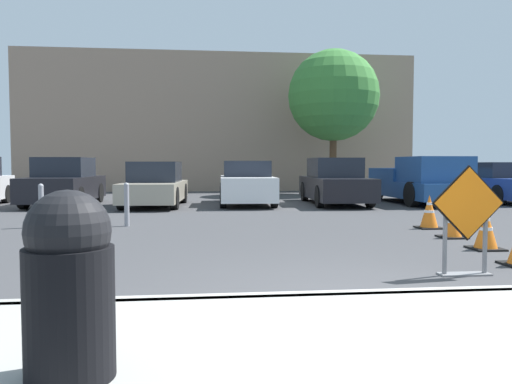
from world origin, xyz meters
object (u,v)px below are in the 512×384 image
road_closed_sign (467,215)px  traffic_cone_second (486,230)px  pickup_truck (422,183)px  traffic_cone_third (452,222)px  parked_car_third (155,186)px  trash_bin (69,284)px  bollard_second (41,204)px  parked_car_second (64,183)px  bollard_nearest (127,203)px  parked_car_fifth (335,183)px  parked_car_fourth (247,184)px  parked_car_sixth (497,184)px  traffic_cone_fourth (429,212)px

road_closed_sign → traffic_cone_second: bearing=53.5°
pickup_truck → traffic_cone_second: bearing=70.2°
traffic_cone_third → parked_car_third: (-6.19, 7.78, 0.38)m
trash_bin → bollard_second: bearing=108.2°
bollard_second → pickup_truck: bearing=25.6°
parked_car_second → bollard_nearest: size_ratio=4.33×
traffic_cone_second → trash_bin: size_ratio=0.61×
traffic_cone_second → parked_car_second: size_ratio=0.16×
parked_car_third → pickup_truck: bearing=-176.7°
road_closed_sign → bollard_second: (-6.73, 5.47, -0.25)m
traffic_cone_third → bollard_second: (-8.13, 2.42, 0.21)m
bollard_second → parked_car_fifth: bearing=34.6°
parked_car_third → bollard_nearest: 5.36m
traffic_cone_third → trash_bin: (-5.40, -5.90, 0.40)m
traffic_cone_third → pickup_truck: size_ratio=0.12×
parked_car_third → parked_car_fourth: (3.04, 0.28, 0.03)m
parked_car_sixth → traffic_cone_second: bearing=55.8°
parked_car_fifth → trash_bin: 14.84m
parked_car_second → parked_car_sixth: parked_car_second is taller
traffic_cone_third → parked_car_fifth: size_ratio=0.13×
parked_car_fourth → parked_car_fifth: parked_car_fifth is taller
traffic_cone_second → bollard_nearest: bollard_nearest is taller
pickup_truck → bollard_nearest: pickup_truck is taller
parked_car_sixth → parked_car_second: bearing=-2.2°
parked_car_sixth → traffic_cone_third: bearing=52.4°
traffic_cone_fourth → parked_car_fifth: size_ratio=0.15×
road_closed_sign → parked_car_sixth: bearing=56.7°
traffic_cone_third → traffic_cone_fourth: size_ratio=0.83×
trash_bin → parked_car_sixth: bearing=51.1°
parked_car_fifth → bollard_nearest: size_ratio=4.85×
pickup_truck → bollard_second: 12.29m
parked_car_fifth → pickup_truck: bearing=177.9°
traffic_cone_third → bollard_second: bollard_second is taller
bollard_nearest → traffic_cone_fourth: bearing=-9.3°
bollard_second → traffic_cone_third: bearing=-16.6°
road_closed_sign → traffic_cone_fourth: 4.70m
traffic_cone_third → parked_car_sixth: parked_car_sixth is taller
traffic_cone_fourth → bollard_second: size_ratio=0.75×
bollard_second → trash_bin: bearing=-71.8°
trash_bin → bollard_nearest: bearing=96.2°
trash_bin → pickup_truck: bearing=58.5°
road_closed_sign → traffic_cone_second: road_closed_sign is taller
road_closed_sign → parked_car_sixth: size_ratio=0.32×
parked_car_second → trash_bin: (3.83, -14.28, -0.04)m
road_closed_sign → parked_car_third: bearing=113.9°
parked_car_third → pickup_truck: pickup_truck is taller
parked_car_fifth → bollard_nearest: 8.33m
pickup_truck → parked_car_fourth: bearing=-4.2°
bollard_nearest → parked_car_second: bearing=116.1°
parked_car_fourth → parked_car_fifth: (3.04, -0.09, 0.03)m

